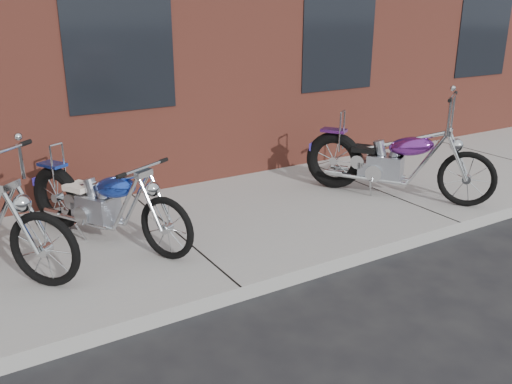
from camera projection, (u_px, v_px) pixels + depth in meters
ground at (241, 302)px, 4.99m from camera, size 120.00×120.00×0.00m
sidewalk at (176, 238)px, 6.18m from camera, size 22.00×3.00×0.15m
chopper_purple at (392, 163)px, 7.18m from camera, size 1.48×2.15×1.40m
chopper_blue at (104, 205)px, 5.79m from camera, size 1.17×2.08×1.00m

